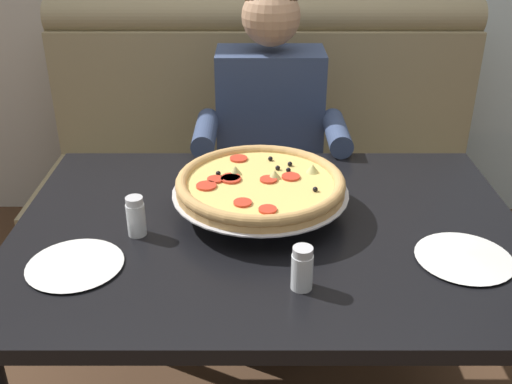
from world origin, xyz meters
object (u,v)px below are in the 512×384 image
at_px(shaker_parmesan, 135,219).
at_px(dining_table, 267,251).
at_px(plate_near_left, 463,256).
at_px(patio_chair, 464,72).
at_px(booth_bench, 262,183).
at_px(shaker_oregano, 301,271).
at_px(diner_main, 269,140).
at_px(pizza, 259,185).
at_px(plate_near_right, 73,263).

bearing_deg(shaker_parmesan, dining_table, 7.43).
distance_m(plate_near_left, patio_chair, 2.54).
height_order(booth_bench, shaker_parmesan, booth_bench).
bearing_deg(shaker_oregano, diner_main, 92.96).
distance_m(diner_main, pizza, 0.62).
bearing_deg(dining_table, diner_main, 88.41).
relative_size(shaker_parmesan, patio_chair, 0.13).
distance_m(diner_main, shaker_parmesan, 0.82).
bearing_deg(plate_near_left, plate_near_right, -178.22).
bearing_deg(dining_table, plate_near_right, -157.57).
xyz_separation_m(diner_main, shaker_oregano, (0.05, -0.96, 0.08)).
relative_size(dining_table, diner_main, 1.07).
relative_size(booth_bench, diner_main, 1.45).
relative_size(booth_bench, shaker_parmesan, 17.17).
bearing_deg(booth_bench, plate_near_right, -112.20).
distance_m(plate_near_left, plate_near_right, 0.94).
relative_size(pizza, plate_near_right, 2.09).
xyz_separation_m(booth_bench, shaker_parmesan, (-0.34, -0.99, 0.39)).
distance_m(shaker_parmesan, plate_near_left, 0.82).
relative_size(shaker_oregano, patio_chair, 0.12).
bearing_deg(patio_chair, booth_bench, -134.54).
height_order(plate_near_left, patio_chair, patio_chair).
height_order(shaker_oregano, shaker_parmesan, shaker_parmesan).
distance_m(shaker_oregano, plate_near_right, 0.54).
height_order(booth_bench, shaker_oregano, booth_bench).
height_order(plate_near_right, patio_chair, patio_chair).
distance_m(pizza, plate_near_left, 0.55).
relative_size(diner_main, plate_near_right, 5.53).
bearing_deg(pizza, shaker_parmesan, -159.61).
distance_m(plate_near_right, patio_chair, 3.00).
distance_m(booth_bench, plate_near_right, 1.28).
xyz_separation_m(pizza, patio_chair, (1.29, 2.17, -0.31)).
bearing_deg(plate_near_right, dining_table, 22.43).
relative_size(pizza, patio_chair, 0.56).
relative_size(dining_table, plate_near_left, 5.77).
height_order(shaker_parmesan, plate_near_right, shaker_parmesan).
relative_size(dining_table, plate_near_right, 5.89).
bearing_deg(plate_near_right, shaker_parmesan, 50.23).
bearing_deg(diner_main, patio_chair, 51.21).
xyz_separation_m(plate_near_left, plate_near_right, (-0.94, -0.03, 0.00)).
height_order(pizza, plate_near_right, pizza).
bearing_deg(dining_table, shaker_parmesan, -172.57).
relative_size(booth_bench, dining_table, 1.36).
distance_m(dining_table, plate_near_right, 0.51).
height_order(dining_table, patio_chair, patio_chair).
relative_size(booth_bench, shaker_oregano, 17.53).
distance_m(diner_main, shaker_oregano, 0.96).
bearing_deg(shaker_oregano, dining_table, 103.96).
height_order(diner_main, patio_chair, diner_main).
distance_m(shaker_parmesan, patio_chair, 2.81).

